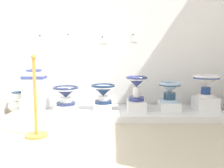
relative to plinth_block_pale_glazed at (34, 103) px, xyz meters
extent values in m
cube|color=beige|center=(1.37, -1.70, -0.21)|extent=(5.80, 5.79, 0.02)
cube|color=white|center=(1.37, 0.43, 1.30)|extent=(4.00, 0.06, 2.99)
cube|color=white|center=(1.37, -0.06, -0.15)|extent=(3.33, 0.87, 0.10)
cube|color=white|center=(0.00, 0.00, 0.00)|extent=(0.37, 0.39, 0.19)
cube|color=white|center=(0.00, 0.00, 0.28)|extent=(0.34, 0.25, 0.37)
cube|color=#3B4992|center=(0.00, 0.00, 0.43)|extent=(0.35, 0.25, 0.05)
cylinder|color=white|center=(0.00, 0.00, 0.50)|extent=(0.23, 0.23, 0.08)
torus|color=#3B4992|center=(0.00, 0.00, 0.54)|extent=(0.25, 0.25, 0.04)
cube|color=white|center=(0.51, -0.02, -0.06)|extent=(0.33, 0.31, 0.07)
cylinder|color=navy|center=(0.51, -0.02, 0.00)|extent=(0.30, 0.30, 0.05)
cylinder|color=white|center=(0.51, -0.02, 0.06)|extent=(0.19, 0.19, 0.08)
cone|color=navy|center=(0.51, -0.02, 0.18)|extent=(0.40, 0.40, 0.16)
cylinder|color=white|center=(0.51, -0.02, 0.24)|extent=(0.39, 0.39, 0.03)
torus|color=navy|center=(0.51, -0.02, 0.26)|extent=(0.40, 0.40, 0.04)
cylinder|color=white|center=(0.51, -0.02, 0.25)|extent=(0.28, 0.28, 0.01)
cube|color=white|center=(1.11, 0.01, -0.05)|extent=(0.28, 0.38, 0.09)
cylinder|color=navy|center=(1.11, 0.01, 0.02)|extent=(0.27, 0.27, 0.05)
cylinder|color=white|center=(1.11, 0.01, 0.08)|extent=(0.16, 0.16, 0.07)
cone|color=navy|center=(1.11, 0.01, 0.20)|extent=(0.38, 0.38, 0.17)
cylinder|color=white|center=(1.11, 0.01, 0.27)|extent=(0.37, 0.37, 0.03)
torus|color=navy|center=(1.11, 0.01, 0.29)|extent=(0.39, 0.39, 0.04)
cylinder|color=white|center=(1.11, 0.01, 0.28)|extent=(0.26, 0.26, 0.01)
cube|color=white|center=(1.64, -0.10, -0.02)|extent=(0.29, 0.40, 0.16)
cylinder|color=navy|center=(1.64, -0.10, 0.09)|extent=(0.24, 0.24, 0.06)
cylinder|color=white|center=(1.64, -0.10, 0.20)|extent=(0.11, 0.11, 0.16)
cone|color=navy|center=(1.64, -0.10, 0.36)|extent=(0.32, 0.32, 0.15)
cylinder|color=white|center=(1.64, -0.10, 0.41)|extent=(0.31, 0.31, 0.03)
torus|color=navy|center=(1.64, -0.10, 0.43)|extent=(0.33, 0.33, 0.04)
cylinder|color=white|center=(1.64, -0.10, 0.43)|extent=(0.22, 0.22, 0.01)
cube|color=white|center=(2.17, -0.09, -0.03)|extent=(0.31, 0.31, 0.14)
cylinder|color=#ABC7E3|center=(2.17, -0.09, 0.06)|extent=(0.30, 0.30, 0.04)
cylinder|color=navy|center=(2.17, -0.09, 0.14)|extent=(0.19, 0.19, 0.11)
cone|color=#ABC7E3|center=(2.17, -0.09, 0.26)|extent=(0.34, 0.34, 0.15)
cylinder|color=navy|center=(2.17, -0.09, 0.32)|extent=(0.34, 0.34, 0.03)
torus|color=#ABC7E3|center=(2.17, -0.09, 0.34)|extent=(0.36, 0.36, 0.04)
cylinder|color=navy|center=(2.17, -0.09, 0.33)|extent=(0.24, 0.24, 0.01)
cube|color=white|center=(2.75, -0.07, 0.01)|extent=(0.33, 0.39, 0.21)
cylinder|color=white|center=(2.75, -0.07, 0.14)|extent=(0.24, 0.24, 0.05)
cylinder|color=navy|center=(2.75, -0.07, 0.22)|extent=(0.14, 0.14, 0.11)
cone|color=white|center=(2.75, -0.07, 0.36)|extent=(0.41, 0.41, 0.17)
cylinder|color=navy|center=(2.75, -0.07, 0.43)|extent=(0.40, 0.40, 0.03)
torus|color=white|center=(2.75, -0.07, 0.45)|extent=(0.41, 0.41, 0.04)
cylinder|color=navy|center=(2.75, -0.07, 0.44)|extent=(0.28, 0.28, 0.01)
cube|color=white|center=(0.03, 0.39, 1.08)|extent=(0.12, 0.01, 0.12)
cube|color=#386BAD|center=(0.00, 0.39, 1.12)|extent=(0.02, 0.01, 0.02)
cube|color=white|center=(0.53, 0.39, 1.10)|extent=(0.13, 0.01, 0.14)
cube|color=#5B9E4C|center=(0.49, 0.39, 1.14)|extent=(0.02, 0.01, 0.02)
cube|color=white|center=(1.12, 0.39, 1.06)|extent=(0.11, 0.01, 0.14)
cube|color=#5B9E4C|center=(1.08, 0.39, 1.10)|extent=(0.02, 0.01, 0.02)
cube|color=white|center=(1.66, 0.39, 1.09)|extent=(0.11, 0.01, 0.15)
cube|color=#5B9E4C|center=(1.62, 0.39, 1.14)|extent=(0.02, 0.01, 0.02)
cylinder|color=navy|center=(-0.34, 0.10, -0.18)|extent=(0.14, 0.14, 0.03)
ellipsoid|color=white|center=(-0.34, 0.10, -0.07)|extent=(0.29, 0.29, 0.19)
cylinder|color=white|center=(-0.34, 0.10, 0.10)|extent=(0.13, 0.13, 0.14)
torus|color=navy|center=(-0.34, 0.10, 0.17)|extent=(0.17, 0.17, 0.02)
cylinder|color=gold|center=(0.34, -1.03, -0.18)|extent=(0.27, 0.27, 0.02)
cylinder|color=gold|center=(0.34, -1.03, 0.28)|extent=(0.04, 0.04, 0.90)
sphere|color=gold|center=(0.34, -1.03, 0.76)|extent=(0.06, 0.06, 0.06)
camera|label=1|loc=(1.25, -3.79, 0.77)|focal=37.92mm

